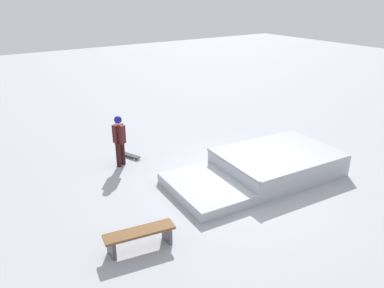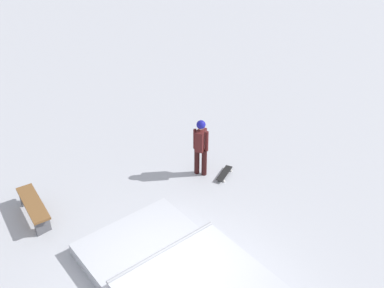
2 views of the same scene
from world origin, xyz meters
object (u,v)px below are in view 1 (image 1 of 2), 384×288
object	(u,v)px
skate_ramp	(266,167)
park_bench	(140,235)
skateboard	(130,155)
skater	(119,137)

from	to	relation	value
skate_ramp	park_bench	size ratio (longest dim) A/B	3.39
skate_ramp	skateboard	bearing A→B (deg)	-47.36
skater	skateboard	xyz separation A→B (m)	(-0.54, -0.42, -0.93)
skater	park_bench	world-z (taller)	skater
skate_ramp	skateboard	size ratio (longest dim) A/B	6.82
skate_ramp	skater	bearing A→B (deg)	-39.02
skateboard	park_bench	world-z (taller)	park_bench
skateboard	park_bench	xyz separation A→B (m)	(2.01, 4.72, 0.28)
skater	park_bench	size ratio (longest dim) A/B	1.05
park_bench	skater	bearing A→B (deg)	-108.83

